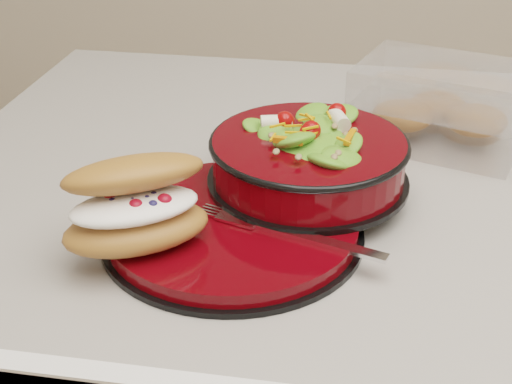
% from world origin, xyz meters
% --- Properties ---
extents(dinner_plate, '(0.26, 0.26, 0.02)m').
position_xyz_m(dinner_plate, '(-0.24, -0.16, 0.91)').
color(dinner_plate, black).
rests_on(dinner_plate, island_counter).
extents(salad_bowl, '(0.21, 0.21, 0.09)m').
position_xyz_m(salad_bowl, '(-0.18, -0.07, 0.95)').
color(salad_bowl, black).
rests_on(salad_bowl, dinner_plate).
extents(croissant, '(0.15, 0.14, 0.08)m').
position_xyz_m(croissant, '(-0.32, -0.21, 0.96)').
color(croissant, '#A56432').
rests_on(croissant, dinner_plate).
extents(fork, '(0.17, 0.07, 0.00)m').
position_xyz_m(fork, '(-0.18, -0.18, 0.92)').
color(fork, silver).
rests_on(fork, dinner_plate).
extents(pastry_box, '(0.23, 0.20, 0.09)m').
position_xyz_m(pastry_box, '(-0.04, 0.11, 0.94)').
color(pastry_box, white).
rests_on(pastry_box, island_counter).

